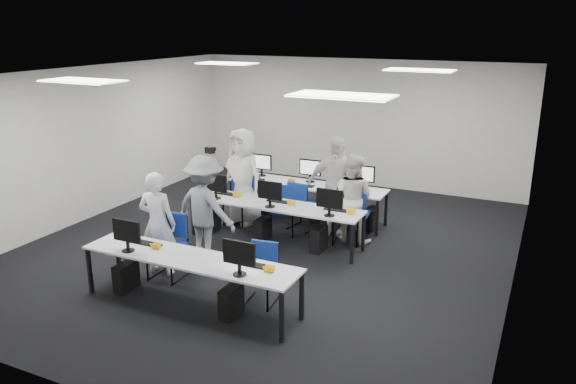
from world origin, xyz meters
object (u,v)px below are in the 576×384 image
at_px(desk_mid, 275,207).
at_px(chair_7, 356,223).
at_px(chair_0, 169,258).
at_px(chair_6, 303,213).
at_px(student_3, 336,186).
at_px(chair_1, 261,285).
at_px(chair_4, 347,226).
at_px(desk_front, 189,261).
at_px(photographer, 205,208).
at_px(chair_3, 283,219).
at_px(student_2, 243,177).
at_px(chair_2, 238,209).
at_px(student_0, 158,223).
at_px(chair_5, 251,205).
at_px(student_1, 352,198).

relative_size(desk_mid, chair_7, 3.56).
height_order(chair_0, chair_6, chair_0).
bearing_deg(student_3, chair_1, -93.23).
distance_m(chair_0, chair_4, 3.24).
height_order(desk_front, photographer, photographer).
height_order(chair_3, chair_7, chair_7).
bearing_deg(chair_4, chair_6, 149.64).
distance_m(chair_4, student_2, 2.27).
bearing_deg(desk_mid, chair_2, 150.87).
xyz_separation_m(chair_1, student_2, (-1.86, 2.78, 0.67)).
relative_size(chair_2, student_0, 0.55).
height_order(chair_3, chair_4, chair_4).
bearing_deg(chair_4, student_3, 125.11).
height_order(chair_5, chair_7, chair_5).
bearing_deg(student_2, student_3, 20.58).
xyz_separation_m(chair_5, student_2, (-0.06, -0.20, 0.63)).
distance_m(student_1, student_3, 0.47).
xyz_separation_m(chair_5, chair_7, (2.20, -0.01, -0.03)).
distance_m(desk_mid, student_2, 1.26).
relative_size(desk_front, student_2, 1.70).
height_order(chair_0, student_1, student_1).
relative_size(desk_mid, chair_5, 3.26).
bearing_deg(student_2, chair_0, -72.58).
xyz_separation_m(student_0, student_1, (2.26, 2.58, -0.02)).
height_order(chair_7, student_3, student_3).
bearing_deg(desk_front, student_3, 77.21).
height_order(chair_2, student_3, student_3).
bearing_deg(chair_1, chair_4, 77.03).
bearing_deg(student_3, chair_4, -45.75).
bearing_deg(chair_1, desk_mid, 105.35).
bearing_deg(chair_1, student_2, 117.63).
xyz_separation_m(student_0, student_3, (1.87, 2.80, 0.10)).
relative_size(chair_3, student_1, 0.55).
bearing_deg(student_3, student_1, -33.07).
distance_m(student_1, photographer, 2.62).
bearing_deg(desk_front, chair_1, 31.49).
height_order(chair_2, photographer, photographer).
bearing_deg(photographer, student_0, 74.07).
bearing_deg(chair_2, chair_6, 8.16).
bearing_deg(student_0, desk_mid, -128.41).
relative_size(chair_7, student_2, 0.48).
bearing_deg(chair_1, student_0, 167.89).
distance_m(chair_2, chair_7, 2.36).
distance_m(chair_2, student_0, 2.58).
height_order(student_1, student_2, student_2).
xyz_separation_m(chair_4, student_2, (-2.18, 0.09, 0.64)).
relative_size(chair_2, chair_7, 1.01).
xyz_separation_m(chair_0, chair_2, (-0.27, 2.59, -0.03)).
height_order(student_2, student_3, student_2).
bearing_deg(student_3, chair_3, -157.89).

